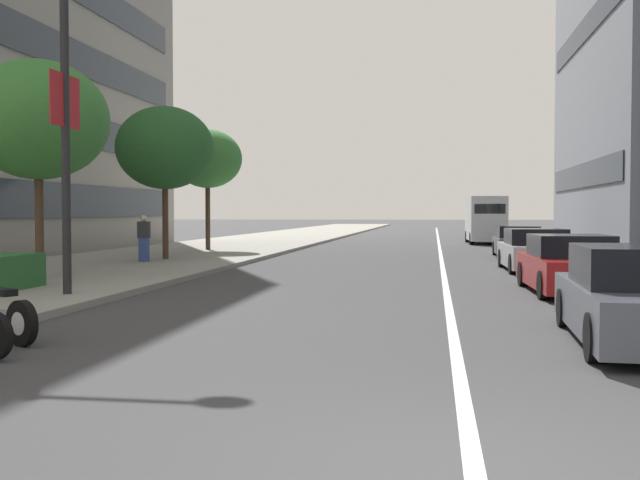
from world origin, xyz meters
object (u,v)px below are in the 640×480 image
object	(u,v)px
car_lead_in_lane	(517,242)
street_tree_by_lamp_post	(165,148)
pedestrian_on_plaza	(144,238)
delivery_van_ahead	(485,219)
street_lamp_with_banners	(79,42)
street_tree_mid_sidewalk	(38,120)
street_tree_far_plaza	(208,159)
car_far_down_avenue	(569,266)
car_following_behind	(535,251)

from	to	relation	value
car_lead_in_lane	street_tree_by_lamp_post	world-z (taller)	street_tree_by_lamp_post
street_tree_by_lamp_post	pedestrian_on_plaza	distance (m)	3.67
street_tree_by_lamp_post	pedestrian_on_plaza	xyz separation A→B (m)	(-1.66, 0.17, -3.27)
car_lead_in_lane	delivery_van_ahead	distance (m)	14.23
pedestrian_on_plaza	street_lamp_with_banners	bearing A→B (deg)	-167.86
car_lead_in_lane	street_tree_mid_sidewalk	distance (m)	19.76
car_lead_in_lane	street_lamp_with_banners	world-z (taller)	street_lamp_with_banners
street_tree_by_lamp_post	street_tree_far_plaza	size ratio (longest dim) A/B	1.01
car_far_down_avenue	car_following_behind	bearing A→B (deg)	-2.45
car_following_behind	pedestrian_on_plaza	xyz separation A→B (m)	(0.29, 13.16, 0.34)
street_tree_mid_sidewalk	delivery_van_ahead	bearing A→B (deg)	-25.02
car_following_behind	delivery_van_ahead	xyz separation A→B (m)	(21.62, 0.13, 0.86)
delivery_van_ahead	pedestrian_on_plaza	bearing A→B (deg)	147.28
delivery_van_ahead	street_tree_far_plaza	distance (m)	18.57
car_lead_in_lane	street_tree_far_plaza	distance (m)	14.39
street_tree_mid_sidewalk	street_tree_far_plaza	size ratio (longest dim) A/B	1.01
car_lead_in_lane	street_tree_mid_sidewalk	bearing A→B (deg)	136.81
car_following_behind	street_tree_far_plaza	distance (m)	16.75
street_tree_by_lamp_post	street_lamp_with_banners	bearing A→B (deg)	-168.04
street_tree_far_plaza	street_tree_mid_sidewalk	bearing A→B (deg)	-178.96
car_following_behind	street_tree_by_lamp_post	world-z (taller)	street_tree_by_lamp_post
delivery_van_ahead	street_tree_far_plaza	bearing A→B (deg)	131.66
car_lead_in_lane	street_tree_by_lamp_post	bearing A→B (deg)	113.37
street_tree_mid_sidewalk	car_lead_in_lane	bearing A→B (deg)	-44.07
car_far_down_avenue	street_tree_mid_sidewalk	distance (m)	13.67
car_far_down_avenue	pedestrian_on_plaza	world-z (taller)	pedestrian_on_plaza
street_tree_by_lamp_post	car_lead_in_lane	bearing A→B (deg)	-67.51
street_lamp_with_banners	street_tree_far_plaza	bearing A→B (deg)	9.21
delivery_van_ahead	car_far_down_avenue	bearing A→B (deg)	178.78
car_following_behind	pedestrian_on_plaza	size ratio (longest dim) A/B	2.80
street_tree_far_plaza	pedestrian_on_plaza	distance (m)	9.46
street_tree_by_lamp_post	pedestrian_on_plaza	world-z (taller)	street_tree_by_lamp_post
car_far_down_avenue	delivery_van_ahead	world-z (taller)	delivery_van_ahead
delivery_van_ahead	pedestrian_on_plaza	size ratio (longest dim) A/B	3.51
delivery_van_ahead	street_lamp_with_banners	bearing A→B (deg)	160.55
car_lead_in_lane	pedestrian_on_plaza	xyz separation A→B (m)	(-7.14, 13.40, 0.35)
car_far_down_avenue	delivery_van_ahead	distance (m)	28.36
street_tree_by_lamp_post	car_following_behind	bearing A→B (deg)	-98.52
pedestrian_on_plaza	car_following_behind	bearing A→B (deg)	-93.85
street_tree_mid_sidewalk	car_far_down_avenue	bearing A→B (deg)	-90.85
car_following_behind	delivery_van_ahead	bearing A→B (deg)	-0.91
street_tree_far_plaza	car_far_down_avenue	bearing A→B (deg)	-139.64
car_following_behind	pedestrian_on_plaza	world-z (taller)	pedestrian_on_plaza
street_tree_mid_sidewalk	pedestrian_on_plaza	world-z (taller)	street_tree_mid_sidewalk
street_tree_by_lamp_post	street_tree_far_plaza	world-z (taller)	street_tree_by_lamp_post
car_far_down_avenue	car_following_behind	xyz separation A→B (m)	(6.73, -0.09, 0.01)
car_far_down_avenue	car_lead_in_lane	world-z (taller)	car_far_down_avenue
car_far_down_avenue	delivery_van_ahead	bearing A→B (deg)	-1.63
car_far_down_avenue	street_tree_far_plaza	size ratio (longest dim) A/B	0.82
car_following_behind	street_tree_by_lamp_post	bearing A→B (deg)	80.23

